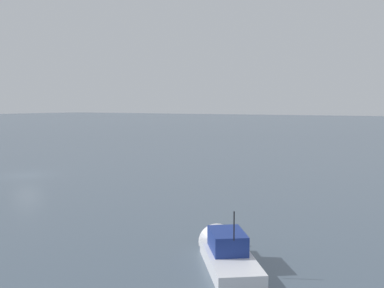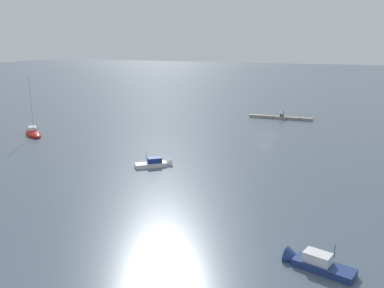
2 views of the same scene
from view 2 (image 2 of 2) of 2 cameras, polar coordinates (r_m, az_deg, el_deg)
The scene contains 8 objects.
ground_plane at distance 82.15m, azimuth 10.22°, elevation 1.23°, with size 500.00×500.00×0.00m, color #475666.
seawall_pier at distance 99.71m, azimuth 12.23°, elevation 3.63°, with size 14.83×1.41×0.61m.
person_seated_grey_left at distance 99.33m, azimuth 12.57°, elevation 3.90°, with size 0.45×0.64×0.73m.
person_seated_brown_right at distance 99.59m, azimuth 12.26°, elevation 3.94°, with size 0.45×0.64×0.73m.
umbrella_open_navy at distance 99.44m, azimuth 12.45°, elevation 4.42°, with size 1.35×1.35×1.29m.
sailboat_red_mid at distance 86.77m, azimuth -21.25°, elevation 1.45°, with size 7.87×6.73×12.24m.
motorboat_navy_near at distance 36.81m, azimuth 16.48°, elevation -15.67°, with size 6.05×3.39×3.25m.
motorboat_white_mid at distance 61.33m, azimuth -4.94°, elevation -2.80°, with size 5.31×4.70×3.06m.
Camera 2 is at (-14.47, 78.73, 18.44)m, focal length 38.26 mm.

